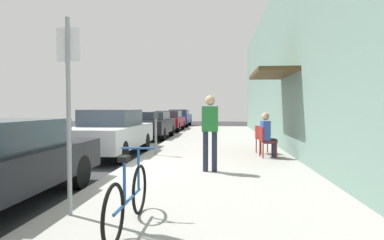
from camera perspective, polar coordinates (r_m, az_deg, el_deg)
The scene contains 14 objects.
ground_plane at distance 7.89m, azimuth -12.83°, elevation -9.18°, with size 60.00×60.00×0.00m, color #2D2D30.
sidewalk_slab at distance 9.48m, azimuth 4.18°, elevation -6.87°, with size 4.50×32.00×0.12m, color #9E9B93.
building_facade at distance 9.77m, azimuth 18.72°, elevation 11.33°, with size 1.40×32.00×6.25m.
parked_car_1 at distance 10.58m, azimuth -14.23°, elevation -2.15°, with size 1.80×4.40×1.49m.
parked_car_2 at distance 16.61m, azimuth -7.10°, elevation -0.75°, with size 1.80×4.40×1.35m.
parked_car_3 at distance 21.98m, azimuth -4.10°, elevation -0.06°, with size 1.80×4.40×1.36m.
parked_car_4 at distance 27.31m, azimuth -2.31°, elevation 0.44°, with size 1.80×4.40×1.43m.
parking_meter at distance 9.73m, azimuth -6.45°, elevation -1.74°, with size 0.12×0.10×1.32m.
street_sign at distance 4.51m, azimuth -21.07°, elevation 3.27°, with size 0.32×0.06×2.60m.
bicycle_0 at distance 3.96m, azimuth -11.23°, elevation -13.43°, with size 0.46×1.71×0.90m.
cafe_chair_0 at distance 9.49m, azimuth 12.89°, elevation -3.47°, with size 0.49×0.49×0.87m.
seated_patron_0 at distance 9.49m, azimuth 13.25°, elevation -2.31°, with size 0.46×0.39×1.29m.
cafe_chair_1 at distance 10.24m, azimuth 12.32°, elevation -3.06°, with size 0.54×0.54×0.87m.
pedestrian_standing at distance 7.16m, azimuth 3.22°, elevation -1.24°, with size 0.36×0.22×1.70m.
Camera 1 is at (2.38, -7.36, 1.54)m, focal length 30.01 mm.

